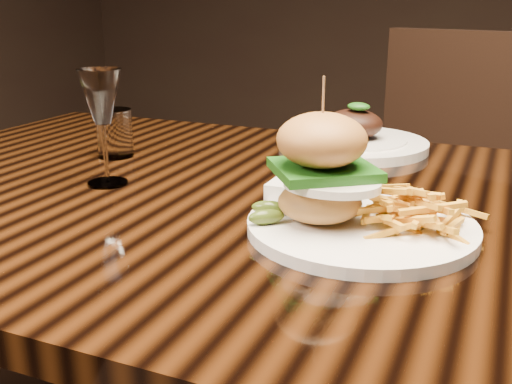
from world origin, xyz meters
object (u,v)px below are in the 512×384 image
at_px(burger_plate, 354,195).
at_px(chair_far, 434,183).
at_px(wine_glass, 101,101).
at_px(far_dish, 353,140).
at_px(dining_table, 314,250).

bearing_deg(burger_plate, chair_far, 66.39).
distance_m(wine_glass, far_dish, 0.50).
relative_size(burger_plate, chair_far, 0.30).
bearing_deg(far_dish, dining_table, -84.66).
height_order(burger_plate, far_dish, burger_plate).
height_order(wine_glass, chair_far, chair_far).
bearing_deg(chair_far, burger_plate, -70.11).
xyz_separation_m(dining_table, chair_far, (0.07, 0.89, -0.13)).
xyz_separation_m(dining_table, wine_glass, (-0.33, -0.05, 0.21)).
distance_m(burger_plate, wine_glass, 0.42).
xyz_separation_m(dining_table, far_dish, (-0.03, 0.34, 0.09)).
bearing_deg(wine_glass, burger_plate, -6.92).
bearing_deg(wine_glass, far_dish, 52.30).
xyz_separation_m(burger_plate, wine_glass, (-0.41, 0.05, 0.08)).
relative_size(wine_glass, far_dish, 0.62).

